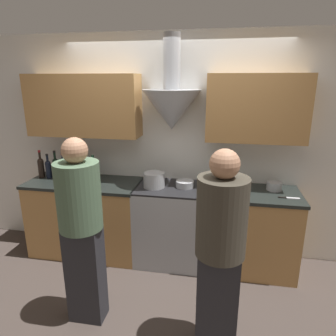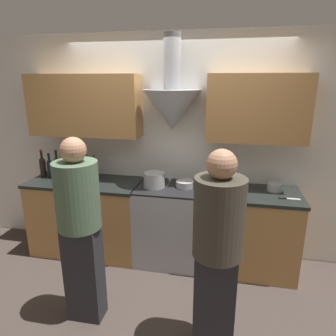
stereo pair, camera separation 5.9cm
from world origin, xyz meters
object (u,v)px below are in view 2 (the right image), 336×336
Objects in this scene: mixing_bowl at (185,184)px; orange_fruit at (233,194)px; wine_bottle_2 at (57,167)px; wine_bottle_5 at (79,168)px; wine_bottle_3 at (65,168)px; person_foreground_right at (217,247)px; wine_bottle_4 at (72,167)px; wine_bottle_7 at (95,171)px; stock_pot at (154,180)px; wine_bottle_0 at (43,166)px; saucepan at (275,187)px; wine_bottle_1 at (50,168)px; wine_bottle_6 at (87,170)px; person_foreground_left at (80,225)px; stove_range at (170,223)px.

mixing_bowl is 0.57m from orange_fruit.
wine_bottle_5 is (0.30, -0.02, -0.00)m from wine_bottle_2.
orange_fruit is at bearing -7.41° from wine_bottle_3.
person_foreground_right is (1.90, -1.18, -0.16)m from wine_bottle_3.
wine_bottle_4 is 0.29m from wine_bottle_7.
wine_bottle_7 is 1.33× the size of stock_pot.
person_foreground_right reaches higher than wine_bottle_0.
orange_fruit is 0.54m from saucepan.
mixing_bowl is at bearing -1.09° from wine_bottle_0.
wine_bottle_6 reaches higher than wine_bottle_1.
wine_bottle_5 reaches higher than mixing_bowl.
wine_bottle_0 reaches higher than stock_pot.
wine_bottle_2 is 1.09× the size of wine_bottle_3.
person_foreground_left is (-1.71, -1.15, -0.06)m from saucepan.
orange_fruit is at bearing -6.87° from wine_bottle_2.
mixing_bowl is at bearing -0.59° from wine_bottle_7.
wine_bottle_1 is 2.22m from orange_fruit.
stock_pot is at bearing -4.77° from wine_bottle_6.
mixing_bowl is (1.68, -0.02, -0.09)m from wine_bottle_1.
orange_fruit is 1.51m from person_foreground_left.
stock_pot is (1.34, -0.09, -0.04)m from wine_bottle_1.
wine_bottle_2 is 0.49m from wine_bottle_7.
wine_bottle_2 is 1.71× the size of mixing_bowl.
person_foreground_right is at bearing -114.59° from saucepan.
wine_bottle_3 is 1.01× the size of wine_bottle_6.
orange_fruit is (2.01, -0.26, -0.09)m from wine_bottle_3.
saucepan is (2.46, 0.05, -0.08)m from wine_bottle_3.
stock_pot is at bearing -4.68° from wine_bottle_3.
wine_bottle_7 is at bearing 2.15° from wine_bottle_6.
stove_range is at bearing -1.82° from wine_bottle_1.
wine_bottle_0 is at bearing 179.59° from wine_bottle_3.
wine_bottle_3 is 1.34m from person_foreground_left.
wine_bottle_3 reaches higher than saucepan.
wine_bottle_0 reaches higher than stove_range.
wine_bottle_2 is at bearing 127.82° from person_foreground_left.
wine_bottle_2 reaches higher than orange_fruit.
wine_bottle_0 is at bearing 176.21° from stock_pot.
wine_bottle_5 reaches higher than wine_bottle_1.
wine_bottle_1 is 1.35m from stock_pot.
wine_bottle_2 is 2.12m from orange_fruit.
wine_bottle_0 is 0.30m from wine_bottle_3.
wine_bottle_7 is (-0.92, 0.04, 0.58)m from stove_range.
orange_fruit is (1.90, -0.25, -0.10)m from wine_bottle_4.
wine_bottle_4 is 1.01× the size of wine_bottle_5.
wine_bottle_6 is 0.84m from stock_pot.
wine_bottle_2 is 1.10× the size of wine_bottle_7.
stock_pot is 0.14× the size of person_foreground_left.
wine_bottle_0 is 2.76m from saucepan.
wine_bottle_1 is 0.59m from wine_bottle_7.
wine_bottle_6 is (0.40, -0.02, -0.01)m from wine_bottle_2.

